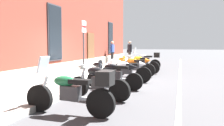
# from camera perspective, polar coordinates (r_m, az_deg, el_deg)

# --- Properties ---
(ground_plane) EXTENTS (140.00, 140.00, 0.00)m
(ground_plane) POSITION_cam_1_polar(r_m,az_deg,el_deg) (10.46, -2.15, -4.25)
(ground_plane) COLOR #38383A
(sidewalk) EXTENTS (32.80, 2.30, 0.15)m
(sidewalk) POSITION_cam_1_polar(r_m,az_deg,el_deg) (10.86, -7.94, -3.57)
(sidewalk) COLOR gray
(sidewalk) RESTS_ON ground_plane
(lane_stripe) EXTENTS (32.80, 0.12, 0.01)m
(lane_stripe) POSITION_cam_1_polar(r_m,az_deg,el_deg) (9.95, 15.71, -4.83)
(lane_stripe) COLOR silver
(lane_stripe) RESTS_ON ground_plane
(motorcycle_green_touring) EXTENTS (0.62, 2.18, 1.30)m
(motorcycle_green_touring) POSITION_cam_1_polar(r_m,az_deg,el_deg) (5.43, -9.09, -6.57)
(motorcycle_green_touring) COLOR black
(motorcycle_green_touring) RESTS_ON ground_plane
(motorcycle_black_naked) EXTENTS (0.71, 1.98, 1.00)m
(motorcycle_black_naked) POSITION_cam_1_polar(r_m,az_deg,el_deg) (6.95, -3.40, -4.57)
(motorcycle_black_naked) COLOR black
(motorcycle_black_naked) RESTS_ON ground_plane
(motorcycle_black_sport) EXTENTS (0.62, 2.08, 1.03)m
(motorcycle_black_sport) POSITION_cam_1_polar(r_m,az_deg,el_deg) (8.49, -0.06, -2.43)
(motorcycle_black_sport) COLOR black
(motorcycle_black_sport) RESTS_ON ground_plane
(motorcycle_white_sport) EXTENTS (0.62, 2.14, 0.99)m
(motorcycle_white_sport) POSITION_cam_1_polar(r_m,az_deg,el_deg) (10.12, 2.79, -1.45)
(motorcycle_white_sport) COLOR black
(motorcycle_white_sport) RESTS_ON ground_plane
(motorcycle_orange_sport) EXTENTS (0.62, 2.11, 1.03)m
(motorcycle_orange_sport) POSITION_cam_1_polar(r_m,az_deg,el_deg) (11.88, 4.84, -0.52)
(motorcycle_orange_sport) COLOR black
(motorcycle_orange_sport) RESTS_ON ground_plane
(motorcycle_yellow_naked) EXTENTS (0.66, 2.20, 0.99)m
(motorcycle_yellow_naked) POSITION_cam_1_polar(r_m,az_deg,el_deg) (13.30, 6.51, -0.30)
(motorcycle_yellow_naked) COLOR black
(motorcycle_yellow_naked) RESTS_ON ground_plane
(motorcycle_silver_touring) EXTENTS (0.62, 2.08, 1.37)m
(motorcycle_silver_touring) POSITION_cam_1_polar(r_m,az_deg,el_deg) (15.11, 7.92, 0.54)
(motorcycle_silver_touring) COLOR black
(motorcycle_silver_touring) RESTS_ON ground_plane
(pedestrian_blue_top) EXTENTS (0.66, 0.25, 1.69)m
(pedestrian_blue_top) POSITION_cam_1_polar(r_m,az_deg,el_deg) (18.48, 0.06, 2.92)
(pedestrian_blue_top) COLOR black
(pedestrian_blue_top) RESTS_ON sidewalk
(pedestrian_dark_jacket) EXTENTS (0.56, 0.48, 1.70)m
(pedestrian_dark_jacket) POSITION_cam_1_polar(r_m,az_deg,el_deg) (18.93, 4.18, 2.96)
(pedestrian_dark_jacket) COLOR #38332D
(pedestrian_dark_jacket) RESTS_ON sidewalk
(parking_sign) EXTENTS (0.36, 0.07, 2.35)m
(parking_sign) POSITION_cam_1_polar(r_m,az_deg,el_deg) (9.30, -6.70, 4.98)
(parking_sign) COLOR #4C4C51
(parking_sign) RESTS_ON sidewalk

